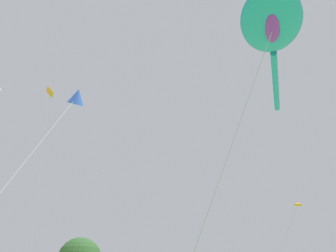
% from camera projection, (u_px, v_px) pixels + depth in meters
% --- Properties ---
extents(big_show_kite, '(10.28, 6.85, 12.95)m').
position_uv_depth(big_show_kite, '(272.00, 26.00, 16.21)').
color(big_show_kite, '#1E8CBF').
rests_on(big_show_kite, ground).
extents(small_kite_box_yellow, '(0.82, 1.52, 19.77)m').
position_uv_depth(small_kite_box_yellow, '(48.00, 105.00, 33.76)').
color(small_kite_box_yellow, orange).
rests_on(small_kite_box_yellow, ground).
extents(small_kite_delta_white, '(4.73, 2.39, 8.67)m').
position_uv_depth(small_kite_delta_white, '(77.00, 97.00, 13.37)').
color(small_kite_delta_white, blue).
rests_on(small_kite_delta_white, ground).
extents(small_kite_bird_shape, '(3.43, 3.02, 7.54)m').
position_uv_depth(small_kite_bird_shape, '(297.00, 207.00, 24.29)').
color(small_kite_bird_shape, orange).
rests_on(small_kite_bird_shape, ground).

